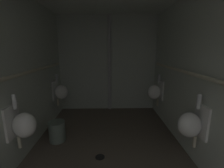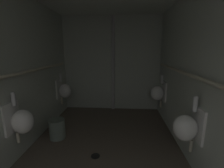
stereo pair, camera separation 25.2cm
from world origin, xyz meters
The scene contains 12 objects.
wall_left centered at (-1.28, 2.21, 1.22)m, with size 0.06×4.54×2.44m, color #B6BEB1.
wall_right centered at (1.28, 2.21, 1.22)m, with size 0.06×4.54×2.44m, color #B6BEB1.
wall_back centered at (0.00, 4.45, 1.22)m, with size 2.63×0.06×2.44m, color #B6BEB1.
urinal_left_mid centered at (-1.11, 2.25, 0.64)m, with size 0.32×0.30×0.76m.
urinal_left_far centered at (-1.11, 3.89, 0.64)m, with size 0.32×0.30×0.76m.
urinal_right_mid centered at (1.11, 2.21, 0.64)m, with size 0.32×0.30×0.76m.
urinal_right_far centered at (1.11, 3.83, 0.64)m, with size 0.32×0.30×0.76m.
supply_pipe_left centered at (-1.19, 2.21, 1.26)m, with size 0.06×3.82×0.06m.
supply_pipe_right centered at (1.19, 2.17, 1.26)m, with size 0.06×3.77×0.06m.
standpipe_back_wall centered at (0.05, 4.34, 1.22)m, with size 0.09×0.09×2.39m, color #B2B2B2.
floor_drain centered at (-0.11, 2.41, 0.00)m, with size 0.14×0.14×0.01m, color black.
waste_bin centered at (-0.90, 2.88, 0.18)m, with size 0.28×0.28×0.36m, color slate.
Camera 1 is at (0.02, 0.34, 1.60)m, focal length 24.92 mm.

